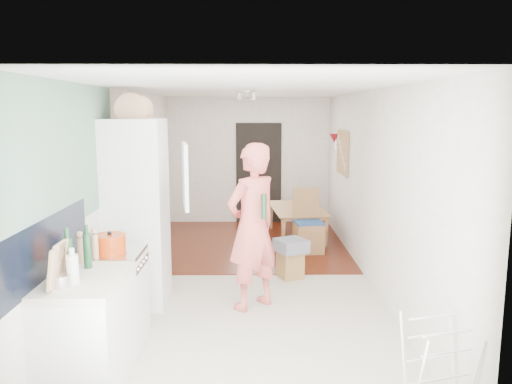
{
  "coord_description": "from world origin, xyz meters",
  "views": [
    {
      "loc": [
        0.05,
        -6.39,
        2.24
      ],
      "look_at": [
        0.11,
        0.2,
        1.16
      ],
      "focal_mm": 35.0,
      "sensor_mm": 36.0,
      "label": 1
    }
  ],
  "objects_px": {
    "dining_chair": "(309,221)",
    "stool": "(290,264)",
    "person": "(252,212)",
    "dining_table": "(298,225)",
    "drying_rack": "(437,373)"
  },
  "relations": [
    {
      "from": "dining_chair",
      "to": "stool",
      "type": "relative_size",
      "value": 2.69
    },
    {
      "from": "person",
      "to": "stool",
      "type": "relative_size",
      "value": 5.94
    },
    {
      "from": "dining_table",
      "to": "stool",
      "type": "distance_m",
      "value": 2.16
    },
    {
      "from": "stool",
      "to": "dining_chair",
      "type": "bearing_deg",
      "value": 72.4
    },
    {
      "from": "person",
      "to": "dining_chair",
      "type": "distance_m",
      "value": 2.48
    },
    {
      "from": "dining_chair",
      "to": "stool",
      "type": "bearing_deg",
      "value": -115.53
    },
    {
      "from": "person",
      "to": "dining_table",
      "type": "bearing_deg",
      "value": -145.9
    },
    {
      "from": "stool",
      "to": "drying_rack",
      "type": "xyz_separation_m",
      "value": [
        0.8,
        -3.19,
        0.19
      ]
    },
    {
      "from": "person",
      "to": "dining_table",
      "type": "height_order",
      "value": "person"
    },
    {
      "from": "person",
      "to": "dining_chair",
      "type": "xyz_separation_m",
      "value": [
        0.9,
        2.23,
        -0.61
      ]
    },
    {
      "from": "dining_chair",
      "to": "drying_rack",
      "type": "xyz_separation_m",
      "value": [
        0.42,
        -4.39,
        -0.12
      ]
    },
    {
      "from": "dining_table",
      "to": "person",
      "type": "bearing_deg",
      "value": 159.55
    },
    {
      "from": "drying_rack",
      "to": "person",
      "type": "bearing_deg",
      "value": 106.56
    },
    {
      "from": "stool",
      "to": "drying_rack",
      "type": "height_order",
      "value": "drying_rack"
    },
    {
      "from": "dining_chair",
      "to": "stool",
      "type": "xyz_separation_m",
      "value": [
        -0.38,
        -1.21,
        -0.32
      ]
    }
  ]
}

